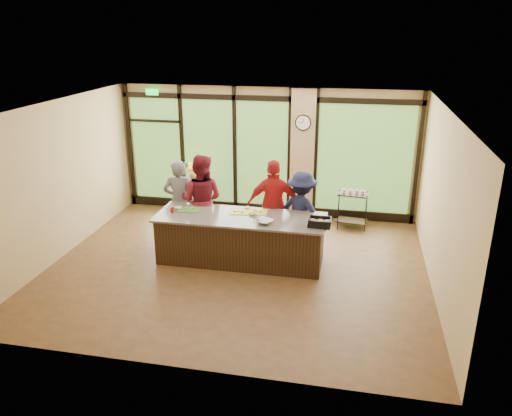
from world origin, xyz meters
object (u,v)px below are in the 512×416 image
at_px(roasting_pan, 320,224).
at_px(flower_stand, 195,197).
at_px(island_base, 241,240).
at_px(cook_right, 302,212).
at_px(bar_cart, 352,205).
at_px(cook_left, 179,201).

distance_m(roasting_pan, flower_stand, 4.00).
xyz_separation_m(island_base, cook_right, (1.07, 0.73, 0.38)).
relative_size(island_base, bar_cart, 3.45).
height_order(cook_right, flower_stand, cook_right).
relative_size(flower_stand, bar_cart, 0.98).
xyz_separation_m(island_base, flower_stand, (-1.64, 2.26, 0.00)).
xyz_separation_m(cook_right, flower_stand, (-2.71, 1.53, -0.38)).
bearing_deg(cook_right, island_base, 57.46).
distance_m(cook_right, flower_stand, 3.14).
distance_m(island_base, cook_right, 1.35).
relative_size(island_base, flower_stand, 3.52).
bearing_deg(island_base, cook_right, 34.17).
height_order(island_base, cook_right, cook_right).
bearing_deg(cook_right, cook_left, 24.54).
bearing_deg(cook_left, cook_right, 165.55).
bearing_deg(cook_left, bar_cart, -173.35).
bearing_deg(roasting_pan, flower_stand, 145.92).
bearing_deg(roasting_pan, bar_cart, 80.04).
xyz_separation_m(roasting_pan, flower_stand, (-3.14, 2.43, -0.52)).
xyz_separation_m(island_base, bar_cart, (2.06, 2.12, 0.10)).
bearing_deg(bar_cart, cook_left, -149.84).
height_order(cook_left, roasting_pan, cook_left).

